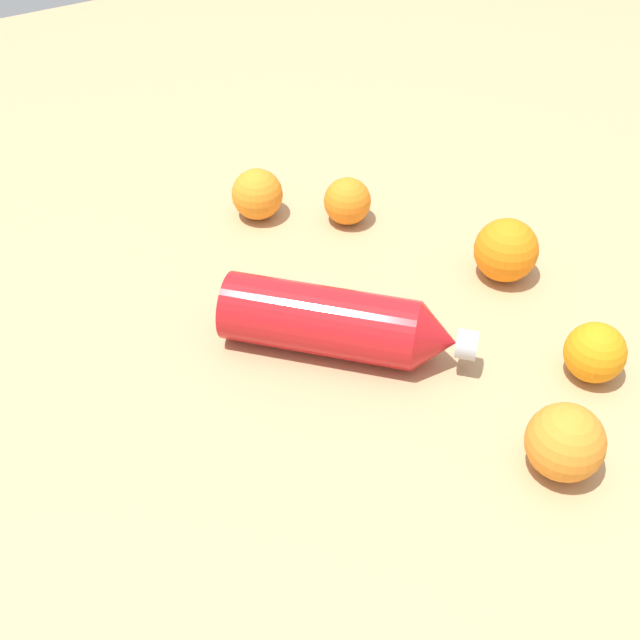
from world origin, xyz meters
name	(u,v)px	position (x,y,z in m)	size (l,w,h in m)	color
ground_plane	(332,370)	(0.00, 0.00, 0.00)	(2.40, 2.40, 0.00)	tan
water_bottle	(341,323)	(-0.03, -0.03, 0.04)	(0.24, 0.24, 0.08)	red
orange_0	(565,442)	(-0.12, 0.23, 0.04)	(0.08, 0.08, 0.08)	orange
orange_1	(595,353)	(-0.24, 0.15, 0.03)	(0.07, 0.07, 0.07)	orange
orange_2	(506,250)	(-0.27, -0.04, 0.04)	(0.08, 0.08, 0.08)	orange
orange_3	(347,201)	(-0.17, -0.24, 0.03)	(0.06, 0.06, 0.06)	orange
orange_4	(257,194)	(-0.07, -0.31, 0.04)	(0.07, 0.07, 0.07)	orange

